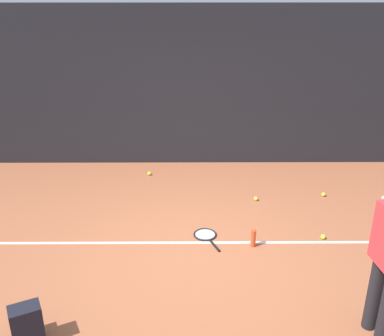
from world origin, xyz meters
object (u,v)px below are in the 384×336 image
(tennis_ball_near_player, at_px, (323,195))
(water_bottle, at_px, (253,238))
(backpack, at_px, (27,325))
(tennis_ball_by_fence, at_px, (323,237))
(tennis_ball_far_left, at_px, (149,173))
(tennis_racket, at_px, (206,236))
(tennis_ball_mid_court, at_px, (256,199))

(tennis_ball_near_player, height_order, water_bottle, water_bottle)
(water_bottle, bearing_deg, backpack, -145.17)
(tennis_ball_by_fence, xyz_separation_m, tennis_ball_far_left, (-2.56, 2.13, 0.00))
(backpack, height_order, tennis_ball_near_player, backpack)
(backpack, bearing_deg, water_bottle, -170.78)
(tennis_racket, bearing_deg, tennis_ball_far_left, 1.77)
(tennis_ball_by_fence, height_order, water_bottle, water_bottle)
(backpack, relative_size, tennis_ball_by_fence, 6.67)
(tennis_ball_by_fence, bearing_deg, backpack, -151.41)
(tennis_ball_near_player, height_order, tennis_ball_by_fence, same)
(tennis_racket, relative_size, water_bottle, 2.55)
(tennis_ball_near_player, bearing_deg, tennis_racket, -148.39)
(tennis_ball_mid_court, bearing_deg, tennis_ball_far_left, 150.99)
(tennis_ball_by_fence, distance_m, tennis_ball_mid_court, 1.38)
(tennis_ball_far_left, bearing_deg, tennis_ball_by_fence, -39.76)
(tennis_ball_by_fence, bearing_deg, water_bottle, -170.29)
(backpack, relative_size, tennis_ball_far_left, 6.67)
(tennis_ball_by_fence, bearing_deg, tennis_racket, 177.24)
(tennis_ball_mid_court, bearing_deg, tennis_ball_near_player, 7.22)
(tennis_ball_far_left, distance_m, water_bottle, 2.78)
(tennis_ball_mid_court, bearing_deg, tennis_ball_by_fence, -55.83)
(tennis_racket, bearing_deg, water_bottle, -134.77)
(water_bottle, bearing_deg, tennis_racket, 158.33)
(backpack, bearing_deg, tennis_ball_far_left, -127.95)
(tennis_ball_near_player, relative_size, tennis_ball_far_left, 1.00)
(tennis_ball_near_player, bearing_deg, backpack, -140.19)
(water_bottle, bearing_deg, tennis_ball_far_left, 124.37)
(tennis_ball_by_fence, xyz_separation_m, water_bottle, (-0.99, -0.17, 0.09))
(tennis_ball_far_left, bearing_deg, tennis_ball_mid_court, -29.01)
(tennis_racket, xyz_separation_m, tennis_ball_by_fence, (1.61, -0.08, 0.02))
(tennis_ball_near_player, relative_size, tennis_ball_by_fence, 1.00)
(tennis_racket, height_order, tennis_ball_near_player, tennis_ball_near_player)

